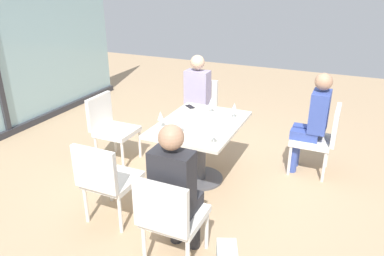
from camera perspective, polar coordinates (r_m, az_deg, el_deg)
The scene contains 17 objects.
ground_plane at distance 4.46m, azimuth 1.18°, elevation -7.92°, with size 12.00×12.00×0.00m, color tan.
dining_table_main at distance 4.22m, azimuth 1.24°, elevation -1.61°, with size 1.20×0.88×0.73m.
chair_side_end at distance 3.03m, azimuth -3.41°, elevation -13.35°, with size 0.50×0.46×0.87m.
chair_front_right at distance 4.64m, azimuth 19.35°, elevation -1.15°, with size 0.46×0.50×0.87m.
chair_far_right at distance 5.36m, azimuth 1.04°, elevation 3.37°, with size 0.50×0.46×0.87m.
chair_near_window at distance 4.82m, azimuth -12.60°, elevation 0.50°, with size 0.46×0.51×0.87m.
chair_far_left at distance 3.61m, azimuth -13.20°, elevation -7.53°, with size 0.50×0.46×0.87m.
person_side_end at distance 2.99m, azimuth -2.53°, elevation -9.09°, with size 0.39×0.34×1.26m.
person_front_right at distance 4.58m, azimuth 18.33°, elevation 1.39°, with size 0.34×0.39×1.26m.
person_far_right at distance 5.20m, azimuth 0.57°, elevation 5.11°, with size 0.39×0.34×1.26m.
wine_glass_0 at distance 3.58m, azimuth 3.38°, elevation -0.60°, with size 0.07×0.07×0.18m.
wine_glass_1 at distance 4.26m, azimuth 6.60°, elevation 3.18°, with size 0.07×0.07×0.18m.
wine_glass_2 at distance 3.82m, azimuth -1.85°, elevation 0.98°, with size 0.07×0.07×0.18m.
wine_glass_3 at distance 4.41m, azimuth 3.02°, elevation 4.02°, with size 0.07×0.07×0.18m.
wine_glass_4 at distance 3.98m, azimuth -4.91°, elevation 1.84°, with size 0.07×0.07×0.18m.
coffee_cup at distance 4.14m, azimuth 0.74°, elevation 1.49°, with size 0.08×0.08×0.09m, color white.
cell_phone_on_table at distance 4.64m, azimuth -0.30°, elevation 3.34°, with size 0.07×0.14×0.01m, color black.
Camera 1 is at (-3.54, -1.49, 2.28)m, focal length 34.26 mm.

